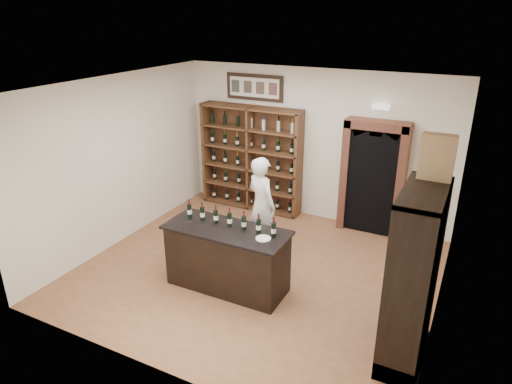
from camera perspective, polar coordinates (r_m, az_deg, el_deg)
floor at (r=7.62m, az=0.11°, el=-9.86°), size 5.50×5.50×0.00m
ceiling at (r=6.55m, az=0.13°, el=13.05°), size 5.50×5.50×0.00m
wall_back at (r=9.13m, az=7.24°, el=5.78°), size 5.50×0.04×3.00m
wall_left at (r=8.47m, az=-16.76°, el=3.73°), size 0.04×5.00×3.00m
wall_right at (r=6.31m, az=23.08°, el=-3.42°), size 0.04×5.00×3.00m
wine_shelf at (r=9.60m, az=-0.54°, el=4.26°), size 2.20×0.38×2.20m
framed_picture at (r=9.38m, az=-0.18°, el=12.96°), size 1.25×0.04×0.52m
arched_doorway at (r=8.76m, az=14.43°, el=2.07°), size 1.17×0.35×2.17m
emergency_light at (r=8.52m, az=15.37°, el=10.26°), size 0.30×0.10×0.10m
tasting_counter at (r=6.99m, az=-3.61°, el=-8.31°), size 1.88×0.78×1.00m
counter_bottle_0 at (r=7.14m, az=-8.33°, el=-2.31°), size 0.07×0.07×0.30m
counter_bottle_1 at (r=7.02m, az=-6.71°, el=-2.69°), size 0.07×0.07×0.30m
counter_bottle_2 at (r=6.90m, az=-5.04°, el=-3.07°), size 0.07×0.07×0.30m
counter_bottle_3 at (r=6.78m, az=-3.31°, el=-3.46°), size 0.07×0.07×0.30m
counter_bottle_4 at (r=6.68m, az=-1.52°, el=-3.87°), size 0.07×0.07×0.30m
counter_bottle_5 at (r=6.58m, az=0.32°, el=-4.28°), size 0.07×0.07×0.30m
counter_bottle_6 at (r=6.48m, az=2.23°, el=-4.70°), size 0.07×0.07×0.30m
side_cabinet at (r=5.88m, az=18.94°, el=-13.07°), size 0.48×1.20×2.20m
shopkeeper at (r=7.86m, az=0.69°, el=-1.67°), size 0.75×0.64×1.73m
plate at (r=6.44m, az=0.92°, el=-5.85°), size 0.22×0.22×0.02m
wine_crate at (r=5.52m, az=21.70°, el=4.06°), size 0.38×0.16×0.53m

